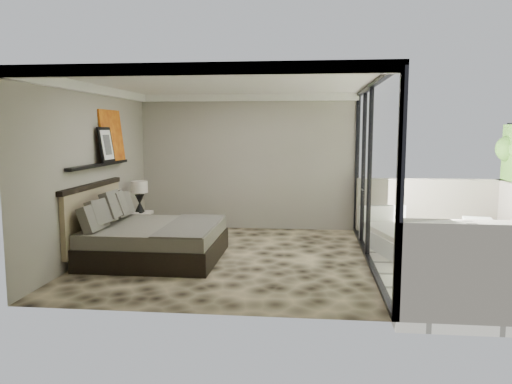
# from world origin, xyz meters

# --- Properties ---
(floor) EXTENTS (5.00, 5.00, 0.00)m
(floor) POSITION_xyz_m (0.00, 0.00, 0.00)
(floor) COLOR black
(floor) RESTS_ON ground
(ceiling) EXTENTS (4.50, 5.00, 0.02)m
(ceiling) POSITION_xyz_m (0.00, 0.00, 2.79)
(ceiling) COLOR silver
(ceiling) RESTS_ON back_wall
(back_wall) EXTENTS (4.50, 0.02, 2.80)m
(back_wall) POSITION_xyz_m (0.00, 2.49, 1.40)
(back_wall) COLOR gray
(back_wall) RESTS_ON floor
(left_wall) EXTENTS (0.02, 5.00, 2.80)m
(left_wall) POSITION_xyz_m (-2.24, 0.00, 1.40)
(left_wall) COLOR gray
(left_wall) RESTS_ON floor
(glass_wall) EXTENTS (0.08, 5.00, 2.80)m
(glass_wall) POSITION_xyz_m (2.25, 0.00, 1.40)
(glass_wall) COLOR white
(glass_wall) RESTS_ON floor
(terrace_slab) EXTENTS (3.00, 5.00, 0.12)m
(terrace_slab) POSITION_xyz_m (3.75, 0.00, -0.06)
(terrace_slab) COLOR beige
(terrace_slab) RESTS_ON ground
(picture_ledge) EXTENTS (0.12, 2.20, 0.05)m
(picture_ledge) POSITION_xyz_m (-2.18, 0.10, 1.50)
(picture_ledge) COLOR black
(picture_ledge) RESTS_ON left_wall
(bed) EXTENTS (2.10, 2.03, 1.16)m
(bed) POSITION_xyz_m (-1.27, -0.19, 0.34)
(bed) COLOR black
(bed) RESTS_ON floor
(nightstand) EXTENTS (0.48, 0.48, 0.47)m
(nightstand) POSITION_xyz_m (-1.97, 1.25, 0.24)
(nightstand) COLOR black
(nightstand) RESTS_ON floor
(table_lamp) EXTENTS (0.32, 0.32, 0.59)m
(table_lamp) POSITION_xyz_m (-1.94, 1.30, 0.89)
(table_lamp) COLOR black
(table_lamp) RESTS_ON nightstand
(abstract_canvas) EXTENTS (0.13, 0.90, 0.90)m
(abstract_canvas) POSITION_xyz_m (-2.19, 0.69, 1.97)
(abstract_canvas) COLOR #A04F0D
(abstract_canvas) RESTS_ON picture_ledge
(framed_print) EXTENTS (0.11, 0.50, 0.60)m
(framed_print) POSITION_xyz_m (-2.14, 0.29, 1.82)
(framed_print) COLOR black
(framed_print) RESTS_ON picture_ledge
(ottoman) EXTENTS (0.56, 0.56, 0.48)m
(ottoman) POSITION_xyz_m (4.33, 1.40, 0.24)
(ottoman) COLOR white
(ottoman) RESTS_ON terrace_slab
(lounger) EXTENTS (1.28, 1.89, 0.68)m
(lounger) POSITION_xyz_m (2.85, 0.77, 0.21)
(lounger) COLOR silver
(lounger) RESTS_ON terrace_slab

